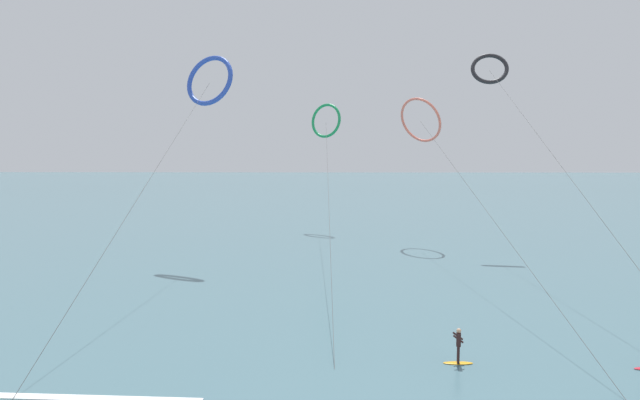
% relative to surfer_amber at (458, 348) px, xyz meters
% --- Properties ---
extents(sea_water, '(400.00, 200.00, 0.08)m').
position_rel_surfer_amber_xyz_m(sea_water, '(-6.65, 93.98, -0.78)').
color(sea_water, '#476B75').
rests_on(sea_water, ground).
extents(surfer_amber, '(1.40, 0.62, 1.70)m').
position_rel_surfer_amber_xyz_m(surfer_amber, '(0.00, 0.00, 0.00)').
color(surfer_amber, orange).
rests_on(surfer_amber, ground).
extents(kite_cobalt, '(5.22, 31.63, 18.49)m').
position_rel_surfer_amber_xyz_m(kite_cobalt, '(-16.84, 25.40, 15.29)').
color(kite_cobalt, '#2647B7').
rests_on(kite_cobalt, ground).
extents(kite_emerald, '(4.10, 47.21, 15.55)m').
position_rel_surfer_amber_xyz_m(kite_emerald, '(-6.50, 44.46, 12.54)').
color(kite_emerald, '#199351').
rests_on(kite_emerald, ground).
extents(kite_coral, '(5.13, 41.01, 15.33)m').
position_rel_surfer_amber_xyz_m(kite_coral, '(3.51, 34.12, 12.14)').
color(kite_coral, '#EA7260').
rests_on(kite_coral, ground).
extents(kite_charcoal, '(3.95, 38.17, 19.55)m').
position_rel_surfer_amber_xyz_m(kite_charcoal, '(9.74, 31.04, 17.01)').
color(kite_charcoal, black).
rests_on(kite_charcoal, ground).
extents(wave_crest_mid, '(14.34, 1.13, 0.12)m').
position_rel_surfer_amber_xyz_m(wave_crest_mid, '(-18.32, -3.86, -0.76)').
color(wave_crest_mid, white).
rests_on(wave_crest_mid, ground).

